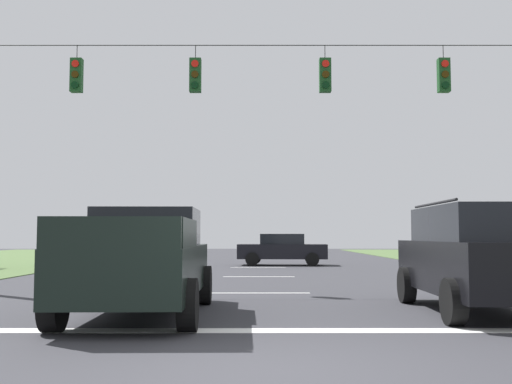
# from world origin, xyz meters

# --- Properties ---
(ground_plane) EXTENTS (120.00, 120.00, 0.00)m
(ground_plane) POSITION_xyz_m (0.00, 0.00, 0.00)
(ground_plane) COLOR #333338
(stop_bar_stripe) EXTENTS (15.98, 0.45, 0.01)m
(stop_bar_stripe) POSITION_xyz_m (0.00, 2.73, 0.00)
(stop_bar_stripe) COLOR white
(stop_bar_stripe) RESTS_ON ground
(lane_dash_0) EXTENTS (2.50, 0.15, 0.01)m
(lane_dash_0) POSITION_xyz_m (0.00, 8.73, 0.00)
(lane_dash_0) COLOR white
(lane_dash_0) RESTS_ON ground
(lane_dash_1) EXTENTS (2.50, 0.15, 0.01)m
(lane_dash_1) POSITION_xyz_m (0.00, 14.76, 0.00)
(lane_dash_1) COLOR white
(lane_dash_1) RESTS_ON ground
(lane_dash_2) EXTENTS (2.50, 0.15, 0.01)m
(lane_dash_2) POSITION_xyz_m (0.00, 20.88, 0.00)
(lane_dash_2) COLOR white
(lane_dash_2) RESTS_ON ground
(overhead_signal_span) EXTENTS (18.80, 0.31, 7.22)m
(overhead_signal_span) POSITION_xyz_m (0.22, 10.08, 4.07)
(overhead_signal_span) COLOR brown
(overhead_signal_span) RESTS_ON ground
(pickup_truck) EXTENTS (2.36, 5.43, 1.95)m
(pickup_truck) POSITION_xyz_m (-2.15, 4.51, 0.97)
(pickup_truck) COLOR black
(pickup_truck) RESTS_ON ground
(suv_black) EXTENTS (2.28, 4.84, 2.05)m
(suv_black) POSITION_xyz_m (4.07, 4.82, 1.06)
(suv_black) COLOR black
(suv_black) RESTS_ON ground
(distant_car_oncoming) EXTENTS (4.32, 2.05, 1.52)m
(distant_car_oncoming) POSITION_xyz_m (-7.59, 23.06, 0.79)
(distant_car_oncoming) COLOR navy
(distant_car_oncoming) RESTS_ON ground
(distant_car_far_parked) EXTENTS (4.40, 2.23, 1.52)m
(distant_car_far_parked) POSITION_xyz_m (1.19, 23.01, 0.79)
(distant_car_far_parked) COLOR black
(distant_car_far_parked) RESTS_ON ground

